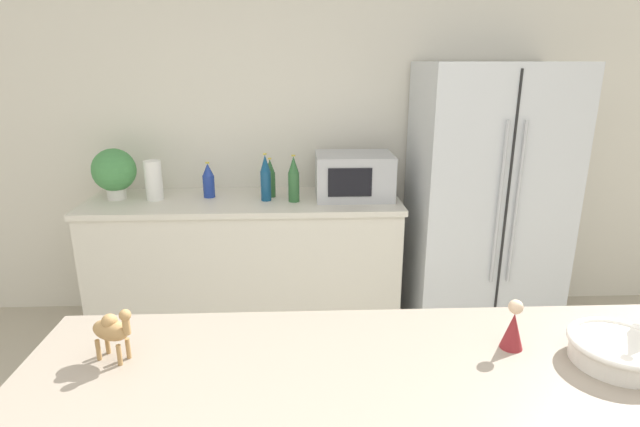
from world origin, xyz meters
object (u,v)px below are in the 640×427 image
(camel_figurine, at_px, (112,329))
(wise_man_figurine_blue, at_px, (513,328))
(paper_towel_roll, at_px, (154,180))
(back_bottle_0, at_px, (208,181))
(potted_plant, at_px, (114,171))
(back_bottle_2, at_px, (266,178))
(refrigerator, at_px, (484,202))
(back_bottle_1, at_px, (294,179))
(back_bottle_3, at_px, (270,178))
(microwave, at_px, (354,176))
(fruit_bowl, at_px, (618,350))

(camel_figurine, height_order, wise_man_figurine_blue, camel_figurine)
(paper_towel_roll, relative_size, back_bottle_0, 1.09)
(potted_plant, height_order, back_bottle_2, potted_plant)
(refrigerator, xyz_separation_m, back_bottle_1, (-1.21, -0.01, 0.16))
(potted_plant, bearing_deg, camel_figurine, -70.87)
(refrigerator, bearing_deg, potted_plant, 177.71)
(paper_towel_roll, bearing_deg, camel_figurine, -77.26)
(camel_figurine, bearing_deg, back_bottle_1, 77.04)
(paper_towel_roll, xyz_separation_m, back_bottle_1, (0.87, -0.08, 0.02))
(refrigerator, height_order, camel_figurine, refrigerator)
(refrigerator, relative_size, wise_man_figurine_blue, 12.53)
(wise_man_figurine_blue, bearing_deg, back_bottle_3, 110.35)
(back_bottle_3, bearing_deg, potted_plant, -179.13)
(back_bottle_0, height_order, wise_man_figurine_blue, wise_man_figurine_blue)
(potted_plant, bearing_deg, back_bottle_0, 1.81)
(microwave, distance_m, back_bottle_0, 0.92)
(fruit_bowl, bearing_deg, potted_plant, 133.44)
(refrigerator, height_order, wise_man_figurine_blue, refrigerator)
(refrigerator, distance_m, wise_man_figurine_blue, 1.99)
(potted_plant, distance_m, back_bottle_2, 0.95)
(back_bottle_0, bearing_deg, fruit_bowl, -56.58)
(refrigerator, xyz_separation_m, fruit_bowl, (-0.39, -1.96, 0.18))
(camel_figurine, bearing_deg, paper_towel_roll, 102.74)
(refrigerator, distance_m, back_bottle_0, 1.76)
(back_bottle_0, relative_size, fruit_bowl, 0.95)
(refrigerator, bearing_deg, paper_towel_roll, 178.20)
(camel_figurine, bearing_deg, potted_plant, 109.13)
(paper_towel_roll, bearing_deg, back_bottle_2, -3.89)
(camel_figurine, distance_m, wise_man_figurine_blue, 1.02)
(back_bottle_3, bearing_deg, camel_figurine, -98.00)
(refrigerator, bearing_deg, back_bottle_3, 175.47)
(refrigerator, relative_size, back_bottle_0, 7.51)
(microwave, xyz_separation_m, back_bottle_0, (-0.92, 0.04, -0.03))
(potted_plant, distance_m, camel_figurine, 2.10)
(microwave, xyz_separation_m, back_bottle_2, (-0.55, -0.06, 0.00))
(paper_towel_roll, bearing_deg, microwave, 0.40)
(microwave, relative_size, back_bottle_1, 1.64)
(back_bottle_1, height_order, fruit_bowl, back_bottle_1)
(fruit_bowl, xyz_separation_m, wise_man_figurine_blue, (-0.23, 0.08, 0.02))
(back_bottle_1, bearing_deg, refrigerator, 0.66)
(back_bottle_2, height_order, wise_man_figurine_blue, back_bottle_2)
(back_bottle_1, relative_size, wise_man_figurine_blue, 2.14)
(microwave, relative_size, wise_man_figurine_blue, 3.51)
(paper_towel_roll, bearing_deg, back_bottle_1, -5.19)
(back_bottle_0, bearing_deg, refrigerator, -3.63)
(refrigerator, bearing_deg, microwave, 174.89)
(back_bottle_0, xyz_separation_m, back_bottle_2, (0.37, -0.09, 0.03))
(refrigerator, xyz_separation_m, back_bottle_3, (-1.36, 0.11, 0.14))
(potted_plant, bearing_deg, wise_man_figurine_blue, -49.15)
(paper_towel_roll, bearing_deg, wise_man_figurine_blue, -53.10)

